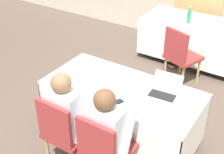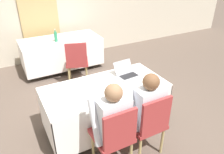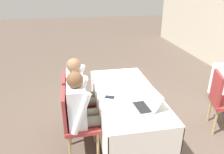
{
  "view_description": "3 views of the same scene",
  "coord_description": "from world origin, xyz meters",
  "px_view_note": "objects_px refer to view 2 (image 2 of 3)",
  "views": [
    {
      "loc": [
        1.46,
        -2.46,
        2.65
      ],
      "look_at": [
        0.0,
        -0.21,
        0.98
      ],
      "focal_mm": 50.0,
      "sensor_mm": 36.0,
      "label": 1
    },
    {
      "loc": [
        -1.16,
        -2.38,
        2.32
      ],
      "look_at": [
        0.0,
        -0.21,
        0.98
      ],
      "focal_mm": 35.0,
      "sensor_mm": 36.0,
      "label": 2
    },
    {
      "loc": [
        2.6,
        -0.7,
        2.14
      ],
      "look_at": [
        0.0,
        -0.21,
        0.98
      ],
      "focal_mm": 35.0,
      "sensor_mm": 36.0,
      "label": 3
    }
  ],
  "objects_px": {
    "chair_near_left": "(115,135)",
    "person_white_shirt": "(144,107)",
    "chair_near_right": "(148,122)",
    "person_checkered_shirt": "(110,119)",
    "laptop": "(127,73)",
    "chair_far_spare": "(77,61)",
    "cell_phone": "(120,93)",
    "water_bottle": "(56,36)"
  },
  "relations": [
    {
      "from": "water_bottle",
      "to": "chair_near_left",
      "type": "xyz_separation_m",
      "value": [
        -0.15,
        -2.92,
        -0.33
      ]
    },
    {
      "from": "chair_near_left",
      "to": "chair_far_spare",
      "type": "height_order",
      "value": "same"
    },
    {
      "from": "chair_near_left",
      "to": "chair_far_spare",
      "type": "relative_size",
      "value": 1.0
    },
    {
      "from": "water_bottle",
      "to": "chair_far_spare",
      "type": "height_order",
      "value": "water_bottle"
    },
    {
      "from": "laptop",
      "to": "person_checkered_shirt",
      "type": "relative_size",
      "value": 0.29
    },
    {
      "from": "person_checkered_shirt",
      "to": "person_white_shirt",
      "type": "bearing_deg",
      "value": -180.0
    },
    {
      "from": "chair_near_left",
      "to": "cell_phone",
      "type": "bearing_deg",
      "value": -126.27
    },
    {
      "from": "chair_near_left",
      "to": "chair_far_spare",
      "type": "distance_m",
      "value": 2.22
    },
    {
      "from": "water_bottle",
      "to": "laptop",
      "type": "bearing_deg",
      "value": -75.69
    },
    {
      "from": "chair_far_spare",
      "to": "person_checkered_shirt",
      "type": "xyz_separation_m",
      "value": [
        -0.34,
        -2.09,
        0.16
      ]
    },
    {
      "from": "laptop",
      "to": "chair_near_left",
      "type": "distance_m",
      "value": 1.12
    },
    {
      "from": "laptop",
      "to": "chair_far_spare",
      "type": "xyz_separation_m",
      "value": [
        -0.34,
        1.35,
        -0.25
      ]
    },
    {
      "from": "person_checkered_shirt",
      "to": "chair_near_right",
      "type": "bearing_deg",
      "value": 167.85
    },
    {
      "from": "chair_far_spare",
      "to": "person_checkered_shirt",
      "type": "bearing_deg",
      "value": 100.51
    },
    {
      "from": "chair_near_left",
      "to": "chair_near_right",
      "type": "xyz_separation_m",
      "value": [
        0.48,
        0.0,
        0.0
      ]
    },
    {
      "from": "laptop",
      "to": "chair_near_right",
      "type": "distance_m",
      "value": 0.9
    },
    {
      "from": "water_bottle",
      "to": "chair_near_right",
      "type": "distance_m",
      "value": 2.95
    },
    {
      "from": "chair_near_left",
      "to": "water_bottle",
      "type": "bearing_deg",
      "value": -93.03
    },
    {
      "from": "chair_near_left",
      "to": "person_white_shirt",
      "type": "relative_size",
      "value": 0.78
    },
    {
      "from": "water_bottle",
      "to": "chair_near_right",
      "type": "relative_size",
      "value": 0.3
    },
    {
      "from": "person_white_shirt",
      "to": "person_checkered_shirt",
      "type": "bearing_deg",
      "value": 0.0
    },
    {
      "from": "cell_phone",
      "to": "person_checkered_shirt",
      "type": "height_order",
      "value": "person_checkered_shirt"
    },
    {
      "from": "laptop",
      "to": "chair_near_right",
      "type": "xyz_separation_m",
      "value": [
        -0.2,
        -0.85,
        -0.25
      ]
    },
    {
      "from": "laptop",
      "to": "chair_near_left",
      "type": "relative_size",
      "value": 0.37
    },
    {
      "from": "laptop",
      "to": "cell_phone",
      "type": "bearing_deg",
      "value": -136.73
    },
    {
      "from": "laptop",
      "to": "cell_phone",
      "type": "height_order",
      "value": "laptop"
    },
    {
      "from": "chair_near_right",
      "to": "chair_far_spare",
      "type": "xyz_separation_m",
      "value": [
        -0.14,
        2.19,
        0.0
      ]
    },
    {
      "from": "laptop",
      "to": "chair_near_left",
      "type": "height_order",
      "value": "chair_near_left"
    },
    {
      "from": "chair_near_right",
      "to": "person_white_shirt",
      "type": "height_order",
      "value": "person_white_shirt"
    },
    {
      "from": "cell_phone",
      "to": "chair_far_spare",
      "type": "xyz_separation_m",
      "value": [
        0.0,
        1.73,
        -0.21
      ]
    },
    {
      "from": "cell_phone",
      "to": "chair_near_right",
      "type": "distance_m",
      "value": 0.53
    },
    {
      "from": "chair_far_spare",
      "to": "person_white_shirt",
      "type": "xyz_separation_m",
      "value": [
        0.14,
        -2.09,
        0.16
      ]
    },
    {
      "from": "chair_far_spare",
      "to": "person_checkered_shirt",
      "type": "distance_m",
      "value": 2.12
    },
    {
      "from": "water_bottle",
      "to": "chair_near_right",
      "type": "xyz_separation_m",
      "value": [
        0.33,
        -2.92,
        -0.33
      ]
    },
    {
      "from": "person_checkered_shirt",
      "to": "person_white_shirt",
      "type": "xyz_separation_m",
      "value": [
        0.48,
        0.0,
        0.0
      ]
    },
    {
      "from": "chair_near_right",
      "to": "person_checkered_shirt",
      "type": "bearing_deg",
      "value": -12.15
    },
    {
      "from": "cell_phone",
      "to": "water_bottle",
      "type": "xyz_separation_m",
      "value": [
        -0.19,
        2.45,
        0.12
      ]
    },
    {
      "from": "water_bottle",
      "to": "person_checkered_shirt",
      "type": "height_order",
      "value": "person_checkered_shirt"
    },
    {
      "from": "laptop",
      "to": "person_white_shirt",
      "type": "bearing_deg",
      "value": -109.86
    },
    {
      "from": "laptop",
      "to": "cell_phone",
      "type": "relative_size",
      "value": 2.44
    },
    {
      "from": "cell_phone",
      "to": "chair_near_right",
      "type": "relative_size",
      "value": 0.15
    },
    {
      "from": "chair_near_left",
      "to": "chair_near_right",
      "type": "distance_m",
      "value": 0.48
    }
  ]
}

